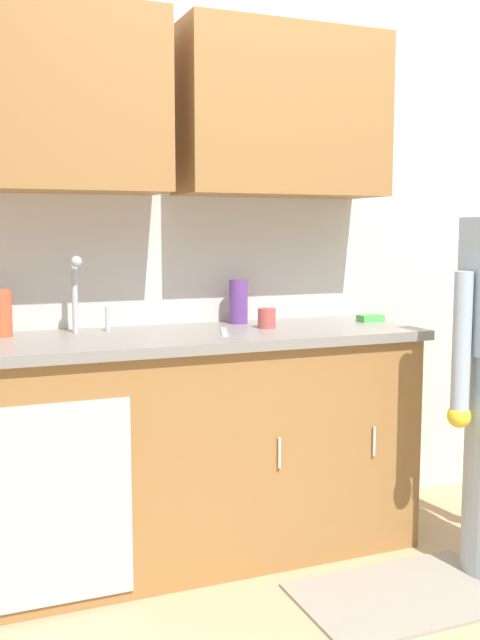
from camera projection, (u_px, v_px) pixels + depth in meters
ground_plane at (391, 608)px, 2.66m from camera, size 9.00×9.00×0.00m
kitchen_wall_with_uppers at (250, 203)px, 3.35m from camera, size 4.80×0.44×2.70m
counter_cabinet at (184, 451)px, 3.04m from camera, size 1.90×0.62×0.90m
countertop at (184, 338)px, 2.99m from camera, size 1.96×0.66×0.04m
sink at (92, 341)px, 2.86m from camera, size 0.50×0.36×0.35m
floor_mat at (405, 595)px, 2.74m from camera, size 0.80×0.50×0.01m
bottle_soap at (238, 302)px, 3.27m from camera, size 0.08×0.08×0.20m
bottle_dish_liquid at (3, 313)px, 2.86m from camera, size 0.07×0.07×0.18m
cup_by_sink at (267, 318)px, 3.12m from camera, size 0.08×0.08×0.08m
knife_on_counter at (224, 332)px, 3.00m from camera, size 0.10×0.23×0.01m
sponge at (371, 318)px, 3.35m from camera, size 0.11×0.07×0.03m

